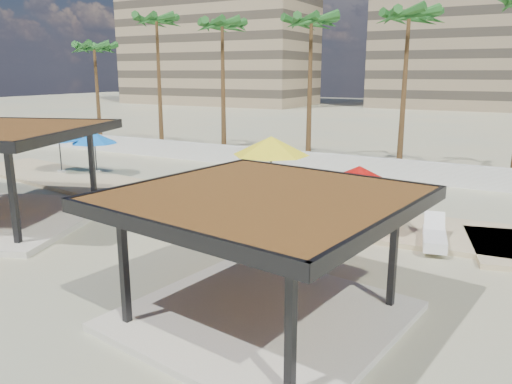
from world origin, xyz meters
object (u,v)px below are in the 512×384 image
Objects in this scene: lounger_a at (180,199)px; lounger_b at (434,238)px; pavilion_central at (263,245)px; umbrella_a at (94,138)px; umbrella_c at (359,175)px.

lounger_b is at bearing -98.28° from lounger_a.
pavilion_central is 2.18× the size of umbrella_a.
pavilion_central is 3.06× the size of lounger_b.
umbrella_a is (-16.43, 10.47, 0.27)m from pavilion_central.
umbrella_c is 3.27m from lounger_b.
pavilion_central is at bearing -140.26° from lounger_a.
pavilion_central is 7.76m from lounger_b.
umbrella_c reaches higher than lounger_b.
lounger_a is at bearing 146.41° from pavilion_central.
umbrella_a is 1.40× the size of lounger_a.
umbrella_c is at bearing 79.54° from lounger_b.
umbrella_c is 1.32× the size of lounger_a.
pavilion_central is at bearing -32.50° from umbrella_a.
umbrella_c is at bearing 98.17° from pavilion_central.
pavilion_central reaches higher than umbrella_c.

